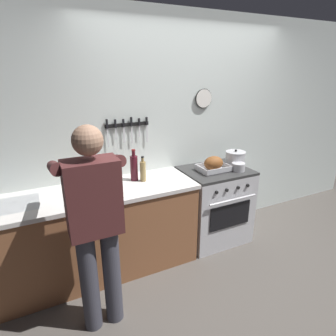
{
  "coord_description": "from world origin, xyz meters",
  "views": [
    {
      "loc": [
        -1.63,
        -1.53,
        2.0
      ],
      "look_at": [
        -0.47,
        0.85,
        1.07
      ],
      "focal_mm": 30.19,
      "sensor_mm": 36.0,
      "label": 1
    }
  ],
  "objects_px": {
    "person_cook": "(95,220)",
    "cutting_board": "(88,193)",
    "stove": "(214,204)",
    "bottle_vinegar": "(143,171)",
    "roasting_pan": "(213,164)",
    "bottle_olive_oil": "(95,176)",
    "bottle_wine_red": "(134,167)",
    "stock_pot": "(235,159)",
    "bottle_soy_sauce": "(107,179)",
    "saucepan": "(238,167)"
  },
  "relations": [
    {
      "from": "stove",
      "to": "bottle_soy_sauce",
      "type": "xyz_separation_m",
      "value": [
        -1.26,
        0.06,
        0.53
      ]
    },
    {
      "from": "stove",
      "to": "bottle_olive_oil",
      "type": "distance_m",
      "value": 1.48
    },
    {
      "from": "stove",
      "to": "saucepan",
      "type": "relative_size",
      "value": 5.97
    },
    {
      "from": "cutting_board",
      "to": "bottle_wine_red",
      "type": "bearing_deg",
      "value": 15.74
    },
    {
      "from": "saucepan",
      "to": "bottle_soy_sauce",
      "type": "distance_m",
      "value": 1.48
    },
    {
      "from": "saucepan",
      "to": "bottle_vinegar",
      "type": "height_order",
      "value": "bottle_vinegar"
    },
    {
      "from": "bottle_soy_sauce",
      "to": "bottle_olive_oil",
      "type": "bearing_deg",
      "value": 174.33
    },
    {
      "from": "person_cook",
      "to": "bottle_wine_red",
      "type": "distance_m",
      "value": 0.94
    },
    {
      "from": "saucepan",
      "to": "bottle_wine_red",
      "type": "relative_size",
      "value": 0.45
    },
    {
      "from": "person_cook",
      "to": "bottle_vinegar",
      "type": "distance_m",
      "value": 0.94
    },
    {
      "from": "person_cook",
      "to": "cutting_board",
      "type": "xyz_separation_m",
      "value": [
        0.06,
        0.59,
        -0.04
      ]
    },
    {
      "from": "stock_pot",
      "to": "roasting_pan",
      "type": "bearing_deg",
      "value": -175.72
    },
    {
      "from": "roasting_pan",
      "to": "bottle_vinegar",
      "type": "height_order",
      "value": "bottle_vinegar"
    },
    {
      "from": "cutting_board",
      "to": "bottle_olive_oil",
      "type": "xyz_separation_m",
      "value": [
        0.11,
        0.11,
        0.12
      ]
    },
    {
      "from": "stove",
      "to": "bottle_vinegar",
      "type": "bearing_deg",
      "value": 177.36
    },
    {
      "from": "bottle_soy_sauce",
      "to": "bottle_wine_red",
      "type": "bearing_deg",
      "value": 8.18
    },
    {
      "from": "roasting_pan",
      "to": "bottle_wine_red",
      "type": "bearing_deg",
      "value": 172.32
    },
    {
      "from": "cutting_board",
      "to": "bottle_soy_sauce",
      "type": "distance_m",
      "value": 0.24
    },
    {
      "from": "stove",
      "to": "bottle_wine_red",
      "type": "distance_m",
      "value": 1.13
    },
    {
      "from": "bottle_olive_oil",
      "to": "bottle_vinegar",
      "type": "bearing_deg",
      "value": -3.39
    },
    {
      "from": "person_cook",
      "to": "cutting_board",
      "type": "bearing_deg",
      "value": -7.03
    },
    {
      "from": "bottle_wine_red",
      "to": "stock_pot",
      "type": "bearing_deg",
      "value": -4.52
    },
    {
      "from": "stock_pot",
      "to": "bottle_soy_sauce",
      "type": "distance_m",
      "value": 1.54
    },
    {
      "from": "stock_pot",
      "to": "bottle_olive_oil",
      "type": "xyz_separation_m",
      "value": [
        -1.64,
        0.06,
        0.04
      ]
    },
    {
      "from": "stock_pot",
      "to": "bottle_wine_red",
      "type": "height_order",
      "value": "bottle_wine_red"
    },
    {
      "from": "bottle_olive_oil",
      "to": "bottle_wine_red",
      "type": "bearing_deg",
      "value": 4.64
    },
    {
      "from": "bottle_soy_sauce",
      "to": "bottle_olive_oil",
      "type": "xyz_separation_m",
      "value": [
        -0.1,
        0.01,
        0.04
      ]
    },
    {
      "from": "bottle_olive_oil",
      "to": "roasting_pan",
      "type": "bearing_deg",
      "value": -3.88
    },
    {
      "from": "bottle_wine_red",
      "to": "bottle_soy_sauce",
      "type": "bearing_deg",
      "value": -171.82
    },
    {
      "from": "stove",
      "to": "stock_pot",
      "type": "bearing_deg",
      "value": 1.01
    },
    {
      "from": "person_cook",
      "to": "bottle_wine_red",
      "type": "bearing_deg",
      "value": -39.12
    },
    {
      "from": "roasting_pan",
      "to": "bottle_soy_sauce",
      "type": "relative_size",
      "value": 1.73
    },
    {
      "from": "stove",
      "to": "roasting_pan",
      "type": "distance_m",
      "value": 0.53
    },
    {
      "from": "bottle_wine_red",
      "to": "person_cook",
      "type": "bearing_deg",
      "value": -127.81
    },
    {
      "from": "roasting_pan",
      "to": "bottle_olive_oil",
      "type": "xyz_separation_m",
      "value": [
        -1.31,
        0.09,
        0.05
      ]
    },
    {
      "from": "person_cook",
      "to": "cutting_board",
      "type": "height_order",
      "value": "person_cook"
    },
    {
      "from": "person_cook",
      "to": "roasting_pan",
      "type": "xyz_separation_m",
      "value": [
        1.48,
        0.61,
        0.02
      ]
    },
    {
      "from": "person_cook",
      "to": "bottle_soy_sauce",
      "type": "distance_m",
      "value": 0.74
    },
    {
      "from": "stock_pot",
      "to": "cutting_board",
      "type": "relative_size",
      "value": 0.65
    },
    {
      "from": "roasting_pan",
      "to": "cutting_board",
      "type": "xyz_separation_m",
      "value": [
        -1.42,
        -0.02,
        -0.07
      ]
    },
    {
      "from": "roasting_pan",
      "to": "bottle_vinegar",
      "type": "relative_size",
      "value": 1.32
    },
    {
      "from": "stove",
      "to": "saucepan",
      "type": "distance_m",
      "value": 0.55
    },
    {
      "from": "roasting_pan",
      "to": "stock_pot",
      "type": "xyz_separation_m",
      "value": [
        0.33,
        0.02,
        0.01
      ]
    },
    {
      "from": "cutting_board",
      "to": "bottle_olive_oil",
      "type": "distance_m",
      "value": 0.19
    },
    {
      "from": "bottle_vinegar",
      "to": "roasting_pan",
      "type": "bearing_deg",
      "value": -4.17
    },
    {
      "from": "stove",
      "to": "person_cook",
      "type": "distance_m",
      "value": 1.73
    },
    {
      "from": "bottle_soy_sauce",
      "to": "stove",
      "type": "bearing_deg",
      "value": -2.68
    },
    {
      "from": "stove",
      "to": "bottle_wine_red",
      "type": "bearing_deg",
      "value": 173.91
    },
    {
      "from": "bottle_soy_sauce",
      "to": "bottle_wine_red",
      "type": "height_order",
      "value": "bottle_wine_red"
    },
    {
      "from": "person_cook",
      "to": "stock_pot",
      "type": "distance_m",
      "value": 1.91
    }
  ]
}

